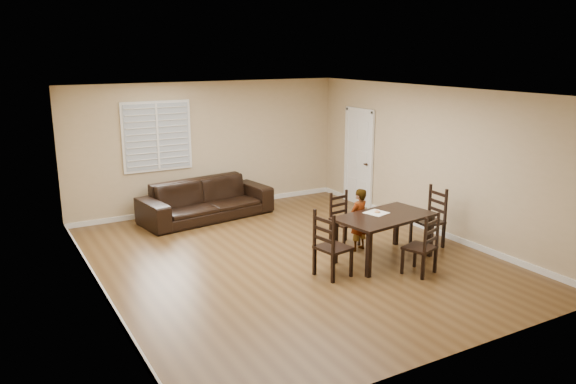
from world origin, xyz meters
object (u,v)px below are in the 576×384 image
object	(u,v)px
dining_table	(384,221)
chair_left	(327,248)
sofa	(206,200)
child	(359,220)
chair_far	(427,248)
donut	(377,211)
chair_near	(341,220)
chair_right	(433,219)

from	to	relation	value
dining_table	chair_left	world-z (taller)	chair_left
dining_table	sofa	world-z (taller)	sofa
child	sofa	xyz separation A→B (m)	(-1.54, 3.04, -0.15)
chair_far	donut	bearing A→B (deg)	-99.96
chair_near	dining_table	bearing A→B (deg)	-90.32
chair_far	chair_left	size ratio (longest dim) A/B	0.93
chair_far	chair_right	bearing A→B (deg)	-155.70
chair_far	donut	world-z (taller)	chair_far
chair_left	sofa	xyz separation A→B (m)	(-0.41, 3.79, -0.08)
child	sofa	world-z (taller)	child
chair_right	child	xyz separation A→B (m)	(-1.30, 0.43, 0.07)
chair_far	donut	distance (m)	1.08
chair_near	chair_far	distance (m)	1.86
child	chair_near	bearing A→B (deg)	-96.30
child	donut	xyz separation A→B (m)	(0.08, -0.39, 0.23)
chair_far	chair_left	distance (m)	1.50
dining_table	chair_near	distance (m)	1.04
dining_table	chair_near	xyz separation A→B (m)	(-0.14, 1.00, -0.24)
dining_table	sofa	bearing A→B (deg)	106.11
chair_near	chair_right	xyz separation A→B (m)	(1.36, -0.85, 0.05)
chair_right	chair_far	bearing A→B (deg)	-44.45
chair_near	child	xyz separation A→B (m)	(0.06, -0.43, 0.11)
chair_near	child	distance (m)	0.45
dining_table	chair_right	xyz separation A→B (m)	(1.22, 0.15, -0.19)
chair_right	dining_table	bearing A→B (deg)	-79.88
child	donut	bearing A→B (deg)	86.47
chair_left	donut	world-z (taller)	chair_left
dining_table	chair_left	size ratio (longest dim) A/B	1.65
child	donut	world-z (taller)	child
donut	chair_far	bearing A→B (deg)	-81.86
chair_near	chair_left	xyz separation A→B (m)	(-1.07, -1.18, 0.05)
chair_far	chair_right	distance (m)	1.46
dining_table	chair_near	bearing A→B (deg)	90.04
sofa	chair_right	bearing A→B (deg)	-59.06
child	dining_table	bearing A→B (deg)	83.61
chair_right	donut	bearing A→B (deg)	-88.37
chair_right	sofa	xyz separation A→B (m)	(-2.84, 3.46, -0.08)
chair_far	sofa	bearing A→B (deg)	-86.44
chair_near	donut	world-z (taller)	chair_near
chair_right	donut	size ratio (longest dim) A/B	11.22
chair_right	child	world-z (taller)	child
dining_table	chair_far	xyz separation A→B (m)	(0.14, -0.83, -0.23)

